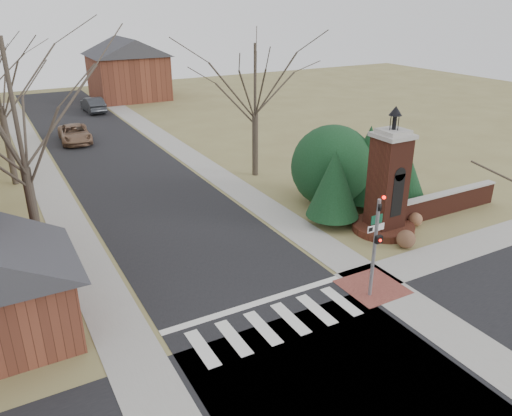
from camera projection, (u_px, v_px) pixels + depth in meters
ground at (288, 335)px, 17.87m from camera, size 120.00×120.00×0.00m
main_street at (123, 167)px, 35.59m from camera, size 8.00×70.00×0.01m
cross_street at (340, 388)px, 15.45m from camera, size 120.00×8.00×0.01m
crosswalk_zone at (277, 323)px, 18.51m from camera, size 8.00×2.20×0.02m
stop_bar at (257, 303)px, 19.72m from camera, size 8.00×0.35×0.02m
sidewalk_right_main at (191, 157)px, 37.91m from camera, size 2.00×60.00×0.02m
sidewalk_left at (45, 179)px, 33.26m from camera, size 2.00×60.00×0.02m
curb_apron at (372, 287)px, 20.82m from camera, size 2.40×2.40×0.02m
traffic_signal_pole at (376, 238)px, 19.25m from camera, size 0.28×0.41×4.50m
sign_post at (375, 232)px, 21.22m from camera, size 0.90×0.07×2.75m
brick_gate_monument at (387, 192)px, 25.08m from camera, size 3.20×3.20×6.47m
brick_garden_wall at (445, 203)px, 27.68m from camera, size 7.50×0.50×1.30m
garage_left at (5, 284)px, 16.80m from camera, size 4.80×4.80×4.29m
house_distant_right at (127, 67)px, 58.69m from camera, size 8.80×8.80×7.30m
evergreen_near at (334, 183)px, 25.84m from camera, size 2.80×2.80×4.10m
evergreen_mid at (368, 162)px, 28.16m from camera, size 3.40×3.40×4.70m
evergreen_far at (406, 173)px, 28.53m from camera, size 2.40×2.40×3.30m
evergreen_mass at (333, 163)px, 28.62m from camera, size 4.80×4.80×4.80m
bare_tree_0 at (11, 96)px, 19.00m from camera, size 8.05×8.05×11.15m
bare_tree_3 at (255, 75)px, 31.52m from camera, size 7.00×7.00×9.70m
pickup_truck at (75, 134)px, 41.57m from camera, size 2.67×5.24×1.42m
distant_car at (93, 105)px, 52.55m from camera, size 1.85×4.87×1.59m
dry_shrub_left at (406, 239)px, 23.96m from camera, size 0.90×0.90×0.90m
dry_shrub_right at (415, 220)px, 26.29m from camera, size 0.74×0.74×0.74m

